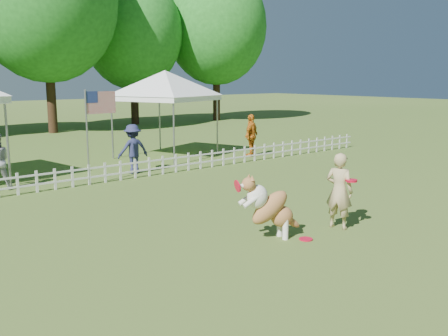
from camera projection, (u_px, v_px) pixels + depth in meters
name	position (u px, v px, depth m)	size (l,w,h in m)	color
ground	(301.00, 235.00, 9.86)	(120.00, 120.00, 0.00)	#33551B
picket_fence	(128.00, 170.00, 15.13)	(22.00, 0.08, 0.60)	silver
handler	(339.00, 191.00, 10.17)	(0.57, 0.38, 1.57)	tan
dog	(271.00, 207.00, 9.47)	(1.23, 0.41, 1.27)	brown
frisbee_on_turf	(306.00, 239.00, 9.57)	(0.26, 0.26, 0.02)	red
canopy_tent_right	(166.00, 115.00, 19.21)	(3.14, 3.14, 3.24)	white
flag_pole	(87.00, 138.00, 14.16)	(1.05, 0.11, 2.73)	gray
spectator_b	(133.00, 149.00, 16.03)	(1.02, 0.59, 1.58)	#222649
spectator_c	(251.00, 135.00, 19.41)	(0.97, 0.40, 1.65)	#C46717
tree_center_right	(46.00, 15.00, 26.56)	(7.60, 7.60, 12.60)	#1E651D
tree_right	(133.00, 43.00, 31.64)	(6.20, 6.20, 10.40)	#1E651D
tree_far_right	(216.00, 38.00, 34.53)	(7.00, 7.00, 11.40)	#1E651D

